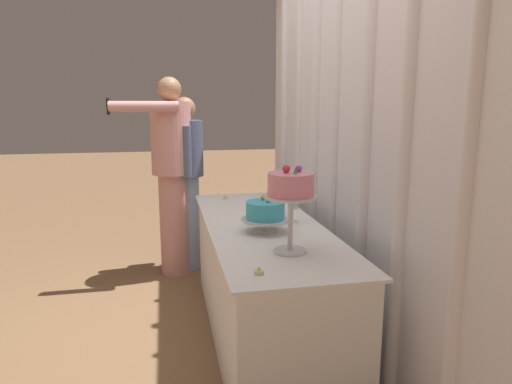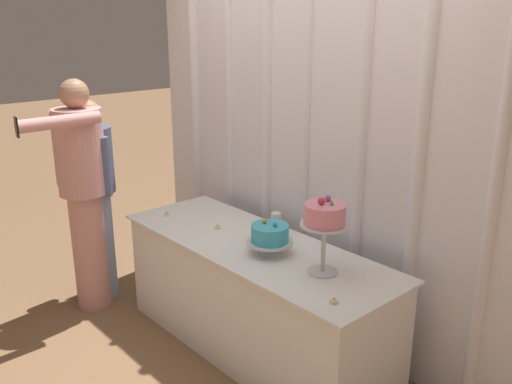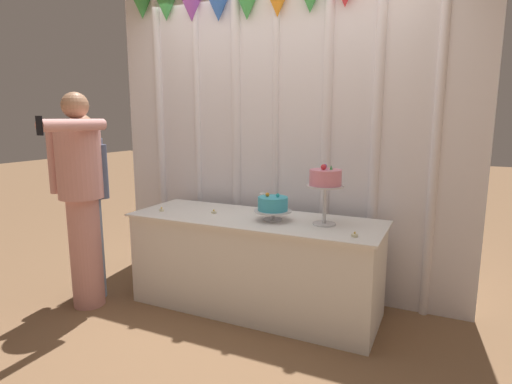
# 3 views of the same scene
# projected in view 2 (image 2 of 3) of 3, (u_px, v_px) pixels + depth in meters

# --- Properties ---
(ground_plane) EXTENTS (24.00, 24.00, 0.00)m
(ground_plane) POSITION_uv_depth(u_px,v_px,m) (243.00, 354.00, 3.58)
(ground_plane) COLOR #846042
(draped_curtain) EXTENTS (3.19, 0.17, 2.88)m
(draped_curtain) POSITION_uv_depth(u_px,v_px,m) (311.00, 105.00, 3.48)
(draped_curtain) COLOR white
(draped_curtain) RESTS_ON ground_plane
(cake_table) EXTENTS (1.97, 0.69, 0.74)m
(cake_table) POSITION_uv_depth(u_px,v_px,m) (255.00, 297.00, 3.53)
(cake_table) COLOR white
(cake_table) RESTS_ON ground_plane
(cake_display_nearleft) EXTENTS (0.28, 0.28, 0.21)m
(cake_display_nearleft) POSITION_uv_depth(u_px,v_px,m) (270.00, 235.00, 3.25)
(cake_display_nearleft) COLOR silver
(cake_display_nearleft) RESTS_ON cake_table
(cake_display_nearright) EXTENTS (0.27, 0.27, 0.44)m
(cake_display_nearright) POSITION_uv_depth(u_px,v_px,m) (325.00, 218.00, 2.94)
(cake_display_nearright) COLOR silver
(cake_display_nearright) RESTS_ON cake_table
(wine_glass) EXTENTS (0.07, 0.07, 0.16)m
(wine_glass) POSITION_uv_depth(u_px,v_px,m) (276.00, 219.00, 3.52)
(wine_glass) COLOR silver
(wine_glass) RESTS_ON cake_table
(tealight_far_left) EXTENTS (0.04, 0.04, 0.03)m
(tealight_far_left) POSITION_uv_depth(u_px,v_px,m) (167.00, 215.00, 3.89)
(tealight_far_left) COLOR beige
(tealight_far_left) RESTS_ON cake_table
(tealight_near_left) EXTENTS (0.04, 0.04, 0.03)m
(tealight_near_left) POSITION_uv_depth(u_px,v_px,m) (218.00, 227.00, 3.66)
(tealight_near_left) COLOR beige
(tealight_near_left) RESTS_ON cake_table
(tealight_near_right) EXTENTS (0.04, 0.04, 0.03)m
(tealight_near_right) POSITION_uv_depth(u_px,v_px,m) (334.00, 301.00, 2.71)
(tealight_near_right) COLOR beige
(tealight_near_right) RESTS_ON cake_table
(guest_man_pink_jacket) EXTENTS (0.48, 0.31, 1.53)m
(guest_man_pink_jacket) POSITION_uv_depth(u_px,v_px,m) (95.00, 193.00, 4.08)
(guest_man_pink_jacket) COLOR #93ADD6
(guest_man_pink_jacket) RESTS_ON ground_plane
(guest_man_dark_suit) EXTENTS (0.48, 0.69, 1.69)m
(guest_man_dark_suit) POSITION_uv_depth(u_px,v_px,m) (82.00, 187.00, 3.91)
(guest_man_dark_suit) COLOR #D6938E
(guest_man_dark_suit) RESTS_ON ground_plane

